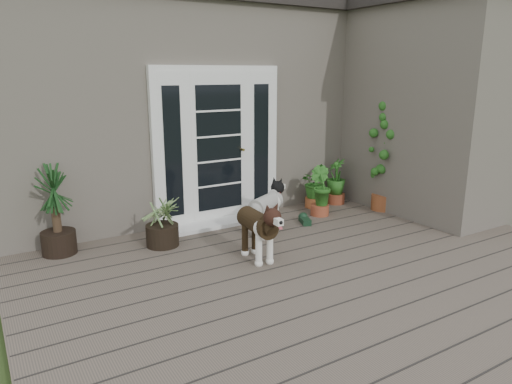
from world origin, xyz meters
TOP-DOWN VIEW (x-y plane):
  - deck at (0.00, 0.40)m, footprint 6.20×4.60m
  - house_main at (0.00, 4.65)m, footprint 7.40×4.00m
  - roof_main at (0.00, 4.65)m, footprint 7.60×4.20m
  - house_wing at (2.90, 1.50)m, footprint 1.60×2.40m
  - door_unit at (-0.20, 2.60)m, footprint 1.90×0.14m
  - door_step at (-0.20, 2.40)m, footprint 1.60×0.40m
  - brindle_dog at (-0.52, 1.04)m, footprint 0.38×0.79m
  - white_dog at (0.02, 1.69)m, footprint 0.79×0.62m
  - spider_plant at (-1.27, 2.02)m, footprint 0.81×0.81m
  - yucca at (-2.40, 2.40)m, footprint 0.89×0.89m
  - herb_a at (1.34, 2.40)m, footprint 0.60×0.60m
  - herb_b at (1.17, 2.01)m, footprint 0.41×0.41m
  - herb_c at (1.80, 2.40)m, footprint 0.47×0.47m
  - sapling at (2.16, 1.74)m, footprint 0.58×0.58m
  - clog_left at (0.30, 2.38)m, footprint 0.15×0.31m
  - clog_right at (0.75, 1.82)m, footprint 0.28×0.38m

SIDE VIEW (x-z plane):
  - deck at x=0.00m, z-range 0.00..0.12m
  - door_step at x=-0.20m, z-range 0.12..0.17m
  - clog_left at x=0.30m, z-range 0.12..0.21m
  - clog_right at x=0.75m, z-range 0.12..0.22m
  - herb_b at x=1.17m, z-range 0.12..0.64m
  - herb_a at x=1.34m, z-range 0.12..0.70m
  - herb_c at x=1.80m, z-range 0.12..0.71m
  - white_dog at x=0.02m, z-range 0.12..0.73m
  - brindle_dog at x=-0.52m, z-range 0.12..0.76m
  - spider_plant at x=-1.27m, z-range 0.12..0.83m
  - yucca at x=-2.40m, z-range 0.12..1.19m
  - sapling at x=2.16m, z-range 0.12..1.82m
  - door_unit at x=-0.20m, z-range 0.12..2.27m
  - house_main at x=0.00m, z-range 0.00..3.10m
  - house_wing at x=2.90m, z-range 0.00..3.10m
  - roof_main at x=0.00m, z-range 3.10..3.30m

